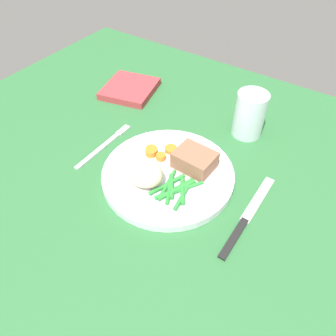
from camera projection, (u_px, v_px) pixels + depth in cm
name	position (u px, v px, depth cm)	size (l,w,h in cm)	color
dining_table	(182.00, 178.00, 65.26)	(120.00, 90.00, 2.00)	#2D6B38
dinner_plate	(168.00, 175.00, 63.46)	(25.47, 25.47, 1.60)	white
meat_portion	(195.00, 160.00, 62.63)	(7.45, 5.83, 3.50)	#936047
mashed_potatoes	(143.00, 172.00, 59.36)	(7.58, 5.97, 4.93)	beige
carrot_slices	(158.00, 152.00, 66.05)	(5.47, 5.84, 1.24)	orange
green_beans	(176.00, 189.00, 59.31)	(6.77, 8.52, 0.89)	#2D8C38
fork	(104.00, 146.00, 70.20)	(1.44, 16.60, 0.40)	silver
knife	(247.00, 217.00, 57.13)	(1.70, 20.50, 0.64)	black
water_glass	(249.00, 117.00, 70.56)	(6.59, 6.59, 10.04)	silver
napkin	(130.00, 89.00, 84.86)	(12.31, 12.83, 1.73)	#B2383D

